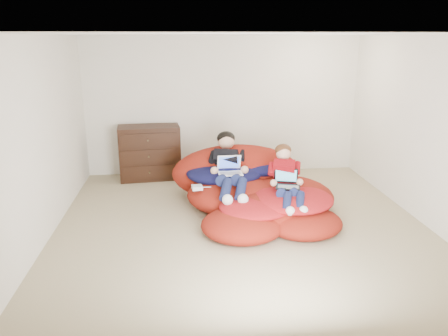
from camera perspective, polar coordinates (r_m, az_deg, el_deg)
The scene contains 9 objects.
room_shell at distance 5.96m, azimuth 2.27°, elevation -5.45°, with size 5.10×5.10×2.77m.
dresser at distance 7.95m, azimuth -9.68°, elevation 2.02°, with size 1.12×0.66×0.96m.
beanbag_pile at distance 6.46m, azimuth 4.02°, elevation -3.10°, with size 2.39×2.39×0.90m.
cream_pillow at distance 7.10m, azimuth -0.42°, elevation 1.66°, with size 0.49×0.31×0.31m, color silver.
older_boy at distance 6.43m, azimuth 0.62°, elevation 0.60°, with size 0.48×1.38×0.75m.
younger_boy at distance 6.07m, azimuth 8.16°, elevation -1.02°, with size 0.40×1.02×0.73m.
laptop_white at distance 6.31m, azimuth 0.76°, elevation -0.05°, with size 0.35×0.34×0.24m.
laptop_black at distance 6.04m, azimuth 8.25°, elevation -1.79°, with size 0.38×0.38×0.24m.
power_adapter at distance 6.21m, azimuth -3.54°, elevation -2.56°, with size 0.14×0.14×0.05m, color white.
Camera 1 is at (-0.79, -5.46, 2.47)m, focal length 35.00 mm.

